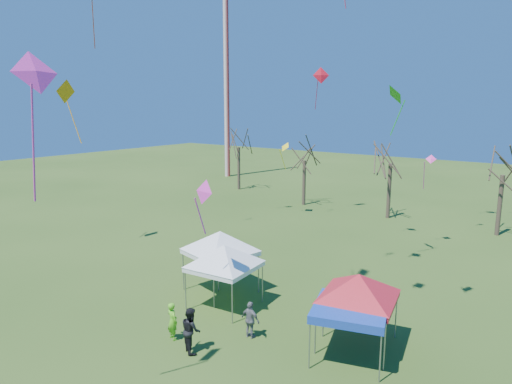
% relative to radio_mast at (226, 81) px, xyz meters
% --- Properties ---
extents(ground, '(140.00, 140.00, 0.00)m').
position_rel_radio_mast_xyz_m(ground, '(28.00, -34.00, -12.50)').
color(ground, '#304D18').
rests_on(ground, ground).
extents(radio_mast, '(0.70, 0.70, 25.00)m').
position_rel_radio_mast_xyz_m(radio_mast, '(0.00, 0.00, 0.00)').
color(radio_mast, silver).
rests_on(radio_mast, ground).
extents(tree_0, '(3.83, 3.83, 8.44)m').
position_rel_radio_mast_xyz_m(tree_0, '(7.15, -6.62, -6.01)').
color(tree_0, '#3D2D21').
rests_on(tree_0, ground).
extents(tree_1, '(3.42, 3.42, 7.54)m').
position_rel_radio_mast_xyz_m(tree_1, '(17.23, -9.35, -6.71)').
color(tree_1, '#3D2D21').
rests_on(tree_1, ground).
extents(tree_2, '(3.71, 3.71, 8.18)m').
position_rel_radio_mast_xyz_m(tree_2, '(25.63, -9.62, -6.21)').
color(tree_2, '#3D2D21').
rests_on(tree_2, ground).
extents(tree_3, '(3.59, 3.59, 7.91)m').
position_rel_radio_mast_xyz_m(tree_3, '(34.03, -9.96, -6.42)').
color(tree_3, '#3D2D21').
rests_on(tree_3, ground).
extents(tent_white_west, '(4.07, 4.07, 3.70)m').
position_rel_radio_mast_xyz_m(tent_white_west, '(24.23, -29.81, -9.52)').
color(tent_white_west, gray).
rests_on(tent_white_west, ground).
extents(tent_white_mid, '(3.96, 3.96, 3.50)m').
position_rel_radio_mast_xyz_m(tent_white_mid, '(25.54, -31.04, -9.67)').
color(tent_white_mid, gray).
rests_on(tent_white_mid, ground).
extents(tent_red, '(3.88, 3.88, 3.48)m').
position_rel_radio_mast_xyz_m(tent_red, '(32.14, -30.75, -9.69)').
color(tent_red, gray).
rests_on(tent_red, ground).
extents(tent_blue, '(3.31, 3.31, 2.10)m').
position_rel_radio_mast_xyz_m(tent_blue, '(32.27, -31.76, -10.57)').
color(tent_blue, gray).
rests_on(tent_blue, ground).
extents(person_dark, '(1.09, 1.02, 1.80)m').
position_rel_radio_mast_xyz_m(person_dark, '(27.12, -34.96, -11.60)').
color(person_dark, black).
rests_on(person_dark, ground).
extents(person_grey, '(0.94, 0.44, 1.57)m').
position_rel_radio_mast_xyz_m(person_grey, '(28.35, -32.75, -11.72)').
color(person_grey, slate).
rests_on(person_grey, ground).
extents(person_green, '(0.66, 0.52, 1.58)m').
position_rel_radio_mast_xyz_m(person_green, '(25.84, -34.72, -11.71)').
color(person_green, '#5ECB20').
rests_on(person_green, ground).
extents(kite_13, '(1.13, 0.98, 2.38)m').
position_rel_radio_mast_xyz_m(kite_13, '(18.14, -14.25, -6.55)').
color(kite_13, yellow).
rests_on(kite_13, ground).
extents(kite_2, '(1.27, 1.21, 3.47)m').
position_rel_radio_mast_xyz_m(kite_2, '(20.31, -12.23, -0.67)').
color(kite_2, red).
rests_on(kite_2, ground).
extents(kite_5, '(0.72, 1.30, 4.08)m').
position_rel_radio_mast_xyz_m(kite_5, '(26.79, -40.11, -2.22)').
color(kite_5, '#EA34B1').
rests_on(kite_5, ground).
extents(kite_14, '(1.07, 1.58, 4.04)m').
position_rel_radio_mast_xyz_m(kite_14, '(12.01, -30.20, -2.23)').
color(kite_14, orange).
rests_on(kite_14, ground).
extents(kite_22, '(0.83, 0.75, 2.36)m').
position_rel_radio_mast_xyz_m(kite_22, '(30.55, -16.08, -6.63)').
color(kite_22, '#F336AC').
rests_on(kite_22, ground).
extents(kite_11, '(1.54, 1.54, 2.87)m').
position_rel_radio_mast_xyz_m(kite_11, '(29.68, -20.78, -2.46)').
color(kite_11, '#169317').
rests_on(kite_11, ground).
extents(kite_1, '(1.09, 0.59, 2.40)m').
position_rel_radio_mast_xyz_m(kite_1, '(26.33, -33.24, -6.53)').
color(kite_1, '#ED34B8').
rests_on(kite_1, ground).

